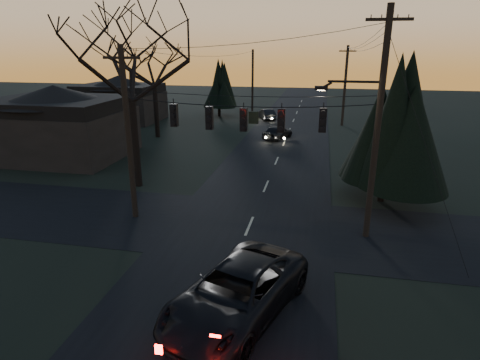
% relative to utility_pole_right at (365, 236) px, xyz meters
% --- Properties ---
extents(main_road, '(8.00, 120.00, 0.02)m').
position_rel_utility_pole_right_xyz_m(main_road, '(-5.50, 10.00, 0.01)').
color(main_road, black).
rests_on(main_road, ground).
extents(cross_road, '(60.00, 7.00, 0.02)m').
position_rel_utility_pole_right_xyz_m(cross_road, '(-5.50, 0.00, 0.01)').
color(cross_road, black).
rests_on(cross_road, ground).
extents(utility_pole_right, '(5.00, 0.30, 10.00)m').
position_rel_utility_pole_right_xyz_m(utility_pole_right, '(0.00, 0.00, 0.00)').
color(utility_pole_right, black).
rests_on(utility_pole_right, ground).
extents(utility_pole_left, '(1.80, 0.30, 8.50)m').
position_rel_utility_pole_right_xyz_m(utility_pole_left, '(-11.50, 0.00, 0.00)').
color(utility_pole_left, black).
rests_on(utility_pole_left, ground).
extents(utility_pole_far_r, '(1.80, 0.30, 8.50)m').
position_rel_utility_pole_right_xyz_m(utility_pole_far_r, '(0.00, 28.00, 0.00)').
color(utility_pole_far_r, black).
rests_on(utility_pole_far_r, ground).
extents(utility_pole_far_l, '(0.30, 0.30, 8.00)m').
position_rel_utility_pole_right_xyz_m(utility_pole_far_l, '(-11.50, 36.00, 0.00)').
color(utility_pole_far_l, black).
rests_on(utility_pole_far_l, ground).
extents(span_signal_assembly, '(11.50, 0.44, 1.51)m').
position_rel_utility_pole_right_xyz_m(span_signal_assembly, '(-5.74, 0.00, 5.31)').
color(span_signal_assembly, black).
rests_on(span_signal_assembly, ground).
extents(bare_tree_left, '(9.73, 9.73, 10.49)m').
position_rel_utility_pole_right_xyz_m(bare_tree_left, '(-13.43, 4.58, 7.34)').
color(bare_tree_left, black).
rests_on(bare_tree_left, ground).
extents(evergreen_right, '(4.83, 4.83, 7.39)m').
position_rel_utility_pole_right_xyz_m(evergreen_right, '(1.25, 4.84, 4.29)').
color(evergreen_right, black).
rests_on(evergreen_right, ground).
extents(bare_tree_dist, '(6.59, 6.59, 9.72)m').
position_rel_utility_pole_right_xyz_m(bare_tree_dist, '(-17.84, 18.37, 6.79)').
color(bare_tree_dist, black).
rests_on(bare_tree_dist, ground).
extents(evergreen_dist, '(3.40, 3.40, 6.17)m').
position_rel_utility_pole_right_xyz_m(evergreen_dist, '(-14.94, 31.40, 3.67)').
color(evergreen_dist, black).
rests_on(evergreen_dist, ground).
extents(house_left_near, '(10.00, 8.00, 5.60)m').
position_rel_utility_pole_right_xyz_m(house_left_near, '(-22.50, 10.00, 2.80)').
color(house_left_near, black).
rests_on(house_left_near, ground).
extents(house_left_far, '(9.00, 7.00, 5.20)m').
position_rel_utility_pole_right_xyz_m(house_left_far, '(-25.50, 26.00, 2.60)').
color(house_left_far, black).
rests_on(house_left_far, ground).
extents(suv_near, '(4.68, 6.68, 1.69)m').
position_rel_utility_pole_right_xyz_m(suv_near, '(-4.70, -6.80, 0.85)').
color(suv_near, black).
rests_on(suv_near, ground).
extents(sedan_oncoming_a, '(2.88, 4.11, 1.30)m').
position_rel_utility_pole_right_xyz_m(sedan_oncoming_a, '(-6.30, 19.71, 0.65)').
color(sedan_oncoming_a, black).
rests_on(sedan_oncoming_a, ground).
extents(sedan_oncoming_b, '(2.67, 4.04, 1.26)m').
position_rel_utility_pole_right_xyz_m(sedan_oncoming_b, '(-8.70, 30.06, 0.63)').
color(sedan_oncoming_b, black).
rests_on(sedan_oncoming_b, ground).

